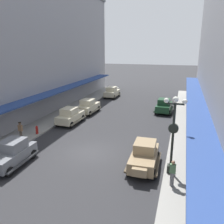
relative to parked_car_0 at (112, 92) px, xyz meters
The scene contains 13 objects.
ground_plane 21.49m from the parked_car_0, 77.48° to the right, with size 200.00×200.00×0.00m, color #2D2D30.
sidewalk_left 21.16m from the parked_car_0, 97.73° to the right, with size 3.00×60.00×0.15m, color #99968E.
sidewalk_right 24.24m from the parked_car_0, 59.88° to the right, with size 3.00×60.00×0.15m, color #99968E.
parked_car_0 is the anchor object (origin of this frame).
parked_car_1 11.62m from the parked_car_0, 37.21° to the right, with size 2.29×4.31×1.84m.
parked_car_2 24.50m from the parked_car_0, 89.73° to the right, with size 2.28×4.31×1.84m.
parked_car_3 23.85m from the parked_car_0, 67.27° to the right, with size 2.24×4.30×1.84m.
parked_car_4 10.20m from the parked_car_0, 90.11° to the right, with size 2.27×4.31×1.84m.
parked_car_5 14.75m from the parked_car_0, 90.91° to the right, with size 2.24×4.29×1.84m.
lamp_post_with_clock 25.05m from the parked_car_0, 63.72° to the right, with size 1.42×0.44×5.16m.
fire_hydrant 18.99m from the parked_car_0, 95.12° to the right, with size 0.24×0.24×0.82m.
pedestrian_0 26.47m from the parked_car_0, 64.88° to the right, with size 0.36×0.24×1.64m.
pedestrian_1 20.76m from the parked_car_0, 95.92° to the right, with size 0.36×0.28×1.67m.
Camera 1 is at (6.79, -15.83, 8.22)m, focal length 37.13 mm.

